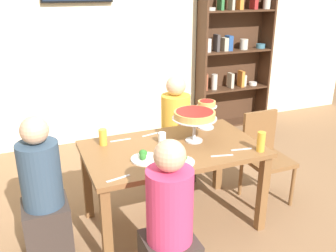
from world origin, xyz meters
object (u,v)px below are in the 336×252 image
salad_plate_near_diner (145,157)px  cutlery_spare_fork (118,178)px  salad_plate_far_diner (181,161)px  cutlery_knife_far (241,149)px  diner_head_west (44,199)px  dining_table (172,158)px  personal_pizza_stand (207,108)px  cutlery_knife_near (222,156)px  diner_far_right (175,137)px  water_glass_clear_near (162,138)px  bookshelf (233,49)px  beer_glass_amber_tall (103,137)px  beer_glass_amber_short (261,142)px  cutlery_fork_far (151,134)px  cutlery_fork_near (120,140)px  deep_dish_pizza_stand (195,116)px  diner_near_left (170,233)px  chair_head_east (264,152)px

salad_plate_near_diner → cutlery_spare_fork: salad_plate_near_diner is taller
salad_plate_far_diner → cutlery_knife_far: (0.55, 0.02, -0.01)m
diner_head_west → dining_table: bearing=0.5°
personal_pizza_stand → cutlery_knife_near: size_ratio=1.48×
diner_far_right → water_glass_clear_near: diner_far_right is taller
cutlery_knife_far → personal_pizza_stand: bearing=103.9°
bookshelf → beer_glass_amber_tall: 2.93m
cutlery_knife_near → cutlery_knife_far: size_ratio=1.00×
cutlery_knife_near → cutlery_knife_far: bearing=24.6°
salad_plate_near_diner → water_glass_clear_near: (0.24, 0.25, 0.02)m
beer_glass_amber_short → cutlery_fork_far: size_ratio=0.91×
salad_plate_near_diner → beer_glass_amber_tall: size_ratio=1.66×
salad_plate_near_diner → beer_glass_amber_short: beer_glass_amber_short is taller
diner_head_west → salad_plate_near_diner: size_ratio=4.96×
cutlery_fork_far → cutlery_spare_fork: bearing=43.0°
personal_pizza_stand → cutlery_fork_near: 0.85m
deep_dish_pizza_stand → personal_pizza_stand: bearing=44.8°
cutlery_knife_near → cutlery_knife_far: 0.21m
diner_head_west → cutlery_knife_far: (1.55, -0.25, 0.25)m
beer_glass_amber_short → water_glass_clear_near: size_ratio=1.82×
diner_head_west → cutlery_fork_near: (0.69, 0.31, 0.25)m
water_glass_clear_near → cutlery_knife_far: 0.67m
salad_plate_near_diner → cutlery_spare_fork: 0.34m
salad_plate_far_diner → cutlery_knife_near: bearing=-3.0°
salad_plate_near_diner → cutlery_knife_far: salad_plate_near_diner is taller
dining_table → salad_plate_near_diner: (-0.29, -0.14, 0.12)m
dining_table → beer_glass_amber_tall: 0.61m
cutlery_fork_near → diner_far_right: bearing=-148.5°
diner_head_west → deep_dish_pizza_stand: size_ratio=3.03×
personal_pizza_stand → deep_dish_pizza_stand: bearing=-135.2°
bookshelf → personal_pizza_stand: bearing=-127.6°
salad_plate_far_diner → cutlery_spare_fork: 0.51m
beer_glass_amber_short → beer_glass_amber_tall: bearing=152.3°
dining_table → beer_glass_amber_short: bearing=-28.8°
cutlery_knife_near → diner_near_left: bearing=-132.1°
dining_table → cutlery_spare_fork: bearing=-147.7°
water_glass_clear_near → dining_table: bearing=-67.1°
water_glass_clear_near → cutlery_fork_far: size_ratio=0.50×
personal_pizza_stand → cutlery_fork_far: size_ratio=1.48×
bookshelf → salad_plate_far_diner: size_ratio=10.79×
diner_far_right → diner_near_left: bearing=-24.7°
diner_near_left → diner_far_right: (0.67, 1.47, 0.00)m
cutlery_knife_near → cutlery_spare_fork: 0.85m
deep_dish_pizza_stand → cutlery_fork_far: 0.46m
cutlery_fork_near → cutlery_knife_near: (0.66, -0.60, 0.00)m
bookshelf → chair_head_east: size_ratio=2.54×
chair_head_east → salad_plate_near_diner: (-1.28, -0.20, 0.28)m
water_glass_clear_near → cutlery_knife_near: 0.54m
diner_far_right → cutlery_knife_near: size_ratio=6.39×
diner_head_west → deep_dish_pizza_stand: (1.27, 0.05, 0.48)m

